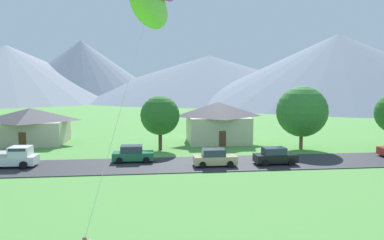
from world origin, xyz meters
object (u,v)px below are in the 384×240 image
(kite_flyer_with_kite, at_px, (150,6))
(parked_car_black_west_end, at_px, (275,156))
(tree_right_of_center, at_px, (160,115))
(parked_car_tan_mid_west, at_px, (215,158))
(parked_car_green_east_end, at_px, (133,154))
(tree_near_left, at_px, (302,111))
(pickup_truck_white_west_side, at_px, (11,157))
(house_left_center, at_px, (31,125))
(house_leftmost, at_px, (218,121))

(kite_flyer_with_kite, bearing_deg, parked_car_black_west_end, 51.87)
(tree_right_of_center, xyz_separation_m, parked_car_tan_mid_west, (5.06, -9.54, -3.34))
(parked_car_tan_mid_west, relative_size, parked_car_green_east_end, 1.00)
(tree_near_left, relative_size, kite_flyer_with_kite, 0.57)
(tree_near_left, xyz_separation_m, kite_flyer_with_kite, (-18.48, -23.84, 7.72))
(tree_right_of_center, bearing_deg, pickup_truck_white_west_side, -152.07)
(tree_right_of_center, bearing_deg, parked_car_black_west_end, -40.04)
(kite_flyer_with_kite, bearing_deg, tree_right_of_center, 87.36)
(house_left_center, xyz_separation_m, tree_right_of_center, (17.09, -6.64, 1.74))
(tree_right_of_center, height_order, pickup_truck_white_west_side, tree_right_of_center)
(house_leftmost, height_order, parked_car_black_west_end, house_leftmost)
(house_leftmost, relative_size, parked_car_green_east_end, 2.07)
(tree_right_of_center, relative_size, parked_car_tan_mid_west, 1.57)
(tree_right_of_center, height_order, kite_flyer_with_kite, kite_flyer_with_kite)
(tree_right_of_center, bearing_deg, parked_car_green_east_end, -114.28)
(parked_car_tan_mid_west, distance_m, kite_flyer_with_kite, 20.44)
(tree_near_left, xyz_separation_m, parked_car_green_east_end, (-20.36, -5.33, -3.79))
(house_left_center, bearing_deg, tree_right_of_center, -21.22)
(house_leftmost, bearing_deg, kite_flyer_with_kite, -107.00)
(tree_near_left, relative_size, parked_car_tan_mid_west, 1.85)
(pickup_truck_white_west_side, bearing_deg, house_left_center, 99.28)
(parked_car_black_west_end, relative_size, parked_car_green_east_end, 1.01)
(parked_car_black_west_end, distance_m, kite_flyer_with_kite, 23.15)
(tree_near_left, xyz_separation_m, parked_car_tan_mid_west, (-12.26, -8.14, -3.79))
(tree_near_left, xyz_separation_m, parked_car_black_west_end, (-6.08, -8.04, -3.79))
(house_left_center, bearing_deg, pickup_truck_white_west_side, -80.72)
(house_left_center, distance_m, parked_car_tan_mid_west, 27.48)
(tree_near_left, bearing_deg, house_leftmost, 146.75)
(pickup_truck_white_west_side, bearing_deg, tree_right_of_center, 27.93)
(house_leftmost, xyz_separation_m, parked_car_tan_mid_west, (-2.93, -14.25, -1.99))
(house_left_center, bearing_deg, parked_car_black_west_end, -29.58)
(house_leftmost, xyz_separation_m, kite_flyer_with_kite, (-9.16, -29.95, 9.52))
(parked_car_black_west_end, bearing_deg, tree_right_of_center, 139.96)
(tree_near_left, xyz_separation_m, pickup_truck_white_west_side, (-32.05, -6.40, -3.59))
(tree_right_of_center, bearing_deg, house_leftmost, 30.48)
(parked_car_tan_mid_west, distance_m, parked_car_green_east_end, 8.57)
(house_left_center, height_order, pickup_truck_white_west_side, house_left_center)
(kite_flyer_with_kite, bearing_deg, house_left_center, 116.55)
(parked_car_tan_mid_west, xyz_separation_m, parked_car_green_east_end, (-8.10, 2.80, 0.00))
(tree_near_left, bearing_deg, parked_car_green_east_end, -165.32)
(tree_near_left, relative_size, parked_car_black_west_end, 1.83)
(parked_car_tan_mid_west, relative_size, kite_flyer_with_kite, 0.31)
(house_leftmost, relative_size, kite_flyer_with_kite, 0.63)
(house_left_center, relative_size, kite_flyer_with_kite, 0.70)
(parked_car_black_west_end, height_order, parked_car_tan_mid_west, same)
(parked_car_green_east_end, bearing_deg, pickup_truck_white_west_side, -174.78)
(tree_near_left, bearing_deg, house_left_center, 166.84)
(house_leftmost, relative_size, parked_car_black_west_end, 2.05)
(pickup_truck_white_west_side, relative_size, kite_flyer_with_kite, 0.38)
(tree_right_of_center, bearing_deg, tree_near_left, -4.65)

